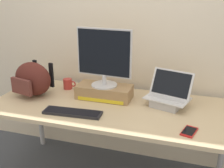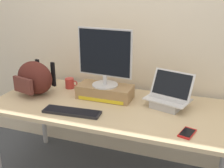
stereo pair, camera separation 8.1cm
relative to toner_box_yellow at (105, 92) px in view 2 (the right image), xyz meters
The scene contains 10 objects.
back_wall 0.64m from the toner_box_yellow, 74.97° to the left, with size 7.00×0.10×2.60m, color beige.
desk 0.20m from the toner_box_yellow, 49.03° to the right, with size 1.96×0.84×0.75m.
toner_box_yellow is the anchor object (origin of this frame).
desktop_monitor 0.30m from the toner_box_yellow, 96.30° to the right, with size 0.47×0.22×0.48m.
open_laptop 0.53m from the toner_box_yellow, ahead, with size 0.38×0.31×0.27m.
external_keyboard 0.39m from the toner_box_yellow, 109.68° to the right, with size 0.45×0.15×0.02m.
messenger_backpack 0.63m from the toner_box_yellow, 169.47° to the right, with size 0.40×0.33×0.29m.
coffee_mug 0.41m from the toner_box_yellow, 164.38° to the left, with size 0.12×0.08×0.09m.
cell_phone 0.82m from the toner_box_yellow, 28.25° to the right, with size 0.12×0.16×0.01m.
plush_toy 0.67m from the toner_box_yellow, 168.72° to the left, with size 0.08×0.08×0.08m.
Camera 2 is at (0.67, -1.88, 1.65)m, focal length 43.37 mm.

